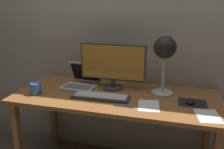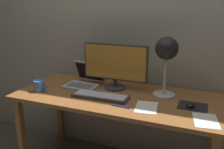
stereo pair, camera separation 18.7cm
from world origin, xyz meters
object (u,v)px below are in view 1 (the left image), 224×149
(keyboard_main, at_px, (101,97))
(coffee_mug, at_px, (36,89))
(monitor, at_px, (113,64))
(laptop, at_px, (82,80))
(mouse, at_px, (190,101))
(pen, at_px, (124,106))
(desk_lamp, at_px, (165,52))

(keyboard_main, relative_size, coffee_mug, 3.62)
(monitor, height_order, laptop, monitor)
(mouse, xyz_separation_m, coffee_mug, (-1.18, -0.13, 0.03))
(laptop, height_order, mouse, laptop)
(laptop, distance_m, mouse, 0.91)
(keyboard_main, distance_m, pen, 0.24)
(keyboard_main, bearing_deg, monitor, 83.14)
(desk_lamp, xyz_separation_m, pen, (-0.24, -0.33, -0.34))
(coffee_mug, distance_m, pen, 0.73)
(keyboard_main, height_order, mouse, mouse)
(monitor, bearing_deg, desk_lamp, -2.51)
(monitor, bearing_deg, pen, -63.14)
(monitor, xyz_separation_m, coffee_mug, (-0.55, -0.30, -0.16))
(laptop, bearing_deg, desk_lamp, 0.30)
(coffee_mug, relative_size, pen, 0.87)
(laptop, bearing_deg, mouse, -9.17)
(coffee_mug, bearing_deg, mouse, 6.38)
(monitor, bearing_deg, coffee_mug, -151.44)
(pen, bearing_deg, coffee_mug, 175.89)
(monitor, height_order, desk_lamp, desk_lamp)
(keyboard_main, bearing_deg, desk_lamp, 26.41)
(coffee_mug, bearing_deg, keyboard_main, 6.51)
(monitor, distance_m, mouse, 0.68)
(keyboard_main, height_order, desk_lamp, desk_lamp)
(desk_lamp, bearing_deg, keyboard_main, -153.59)
(keyboard_main, xyz_separation_m, coffee_mug, (-0.52, -0.06, 0.03))
(monitor, bearing_deg, laptop, -175.44)
(mouse, bearing_deg, keyboard_main, -173.72)
(keyboard_main, bearing_deg, coffee_mug, -173.49)
(monitor, distance_m, desk_lamp, 0.44)
(mouse, xyz_separation_m, pen, (-0.45, -0.18, -0.02))
(monitor, distance_m, laptop, 0.31)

